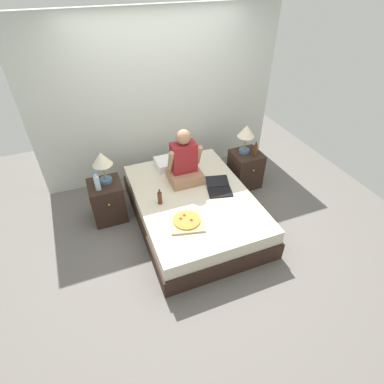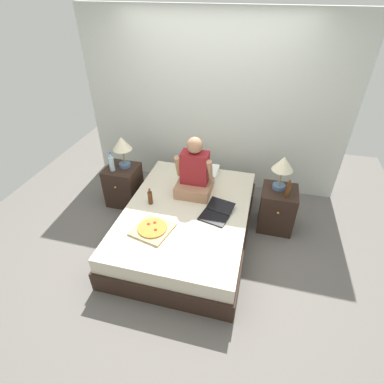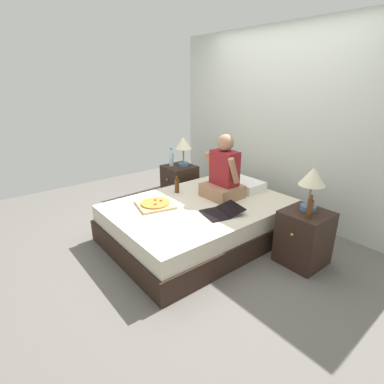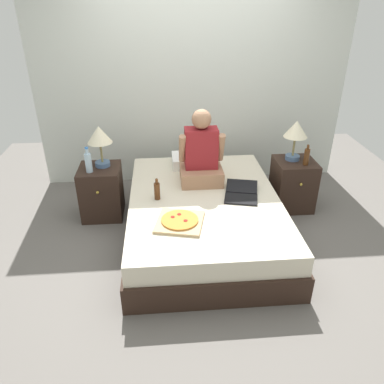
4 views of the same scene
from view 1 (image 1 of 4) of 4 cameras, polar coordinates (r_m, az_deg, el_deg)
name	(u,v)px [view 1 (image 1 of 4)]	position (r m, az deg, el deg)	size (l,w,h in m)	color
ground_plane	(193,219)	(4.32, 0.28, -5.20)	(5.82, 5.82, 0.00)	#66605B
wall_back	(159,100)	(4.80, -6.25, 17.09)	(3.82, 0.12, 2.50)	silver
bed	(193,208)	(4.17, 0.28, -3.00)	(1.52, 2.13, 0.45)	black
nightstand_left	(108,201)	(4.34, -15.75, -1.62)	(0.44, 0.47, 0.58)	black
lamp_on_left_nightstand	(102,161)	(4.03, -16.79, 5.69)	(0.26, 0.26, 0.45)	#4C6B93
water_bottle	(97,182)	(4.02, -17.63, 1.74)	(0.07, 0.07, 0.28)	silver
nightstand_right	(245,169)	(4.88, 10.09, 4.37)	(0.44, 0.47, 0.58)	black
lamp_on_right_nightstand	(246,133)	(4.60, 10.30, 11.01)	(0.26, 0.26, 0.45)	#4C6B93
beer_bottle	(255,150)	(4.65, 11.97, 7.83)	(0.06, 0.06, 0.23)	#512D14
pillow	(173,162)	(4.58, -3.66, 5.69)	(0.52, 0.34, 0.12)	white
person_seated	(184,163)	(4.13, -1.51, 5.55)	(0.47, 0.40, 0.78)	#A37556
laptop	(219,188)	(4.12, 5.18, 0.68)	(0.40, 0.48, 0.07)	black
pizza_box	(187,221)	(3.62, -1.03, -5.53)	(0.48, 0.48, 0.05)	tan
beer_bottle_on_bed	(160,198)	(3.85, -6.14, -1.11)	(0.06, 0.06, 0.22)	#4C2811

